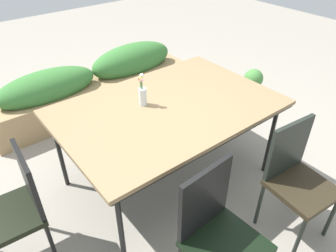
# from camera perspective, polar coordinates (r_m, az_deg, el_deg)

# --- Properties ---
(ground_plane) EXTENTS (12.00, 12.00, 0.00)m
(ground_plane) POSITION_cam_1_polar(r_m,az_deg,el_deg) (2.94, -0.66, -10.18)
(ground_plane) COLOR gray
(dining_table) EXTENTS (1.73, 1.17, 0.78)m
(dining_table) POSITION_cam_1_polar(r_m,az_deg,el_deg) (2.53, 0.00, 2.91)
(dining_table) COLOR #8C704C
(dining_table) RESTS_ON ground
(chair_near_left) EXTENTS (0.43, 0.43, 0.94)m
(chair_near_left) POSITION_cam_1_polar(r_m,az_deg,el_deg) (1.94, 8.90, -18.18)
(chair_near_left) COLOR black
(chair_near_left) RESTS_ON ground
(chair_end_left) EXTENTS (0.43, 0.43, 0.87)m
(chair_end_left) POSITION_cam_1_polar(r_m,az_deg,el_deg) (2.31, -25.66, -12.81)
(chair_end_left) COLOR black
(chair_end_left) RESTS_ON ground
(chair_near_right) EXTENTS (0.44, 0.44, 0.90)m
(chair_near_right) POSITION_cam_1_polar(r_m,az_deg,el_deg) (2.44, 22.07, -8.20)
(chair_near_right) COLOR black
(chair_near_right) RESTS_ON ground
(flower_vase) EXTENTS (0.06, 0.06, 0.27)m
(flower_vase) POSITION_cam_1_polar(r_m,az_deg,el_deg) (2.48, -4.62, 5.82)
(flower_vase) COLOR silver
(flower_vase) RESTS_ON dining_table
(planter_box) EXTENTS (2.42, 0.46, 0.70)m
(planter_box) POSITION_cam_1_polar(r_m,az_deg,el_deg) (3.90, -12.95, 7.27)
(planter_box) COLOR #9E7F56
(planter_box) RESTS_ON ground
(potted_plant) EXTENTS (0.24, 0.24, 0.42)m
(potted_plant) POSITION_cam_1_polar(r_m,az_deg,el_deg) (4.17, 14.98, 7.25)
(potted_plant) COLOR #9E6047
(potted_plant) RESTS_ON ground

